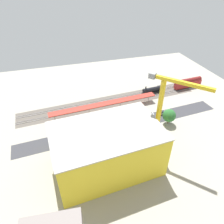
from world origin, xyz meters
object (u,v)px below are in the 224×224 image
at_px(tower_crane, 163,109).
at_px(box_truck_0, 84,135).
at_px(parked_car_1, 150,115).
at_px(street_tree_3, 169,116).
at_px(street_tree_1, 57,137).
at_px(traffic_light, 134,111).
at_px(parked_car_0, 161,113).
at_px(construction_building, 107,149).
at_px(parked_car_3, 129,119).
at_px(locomotive, 153,90).
at_px(street_tree_2, 119,125).
at_px(street_tree_0, 107,126).
at_px(parked_car_2, 140,117).
at_px(passenger_coach, 188,83).
at_px(box_truck_1, 106,134).
at_px(platform_canopy_near, 105,104).

distance_m(tower_crane, box_truck_0, 36.88).
xyz_separation_m(parked_car_1, street_tree_3, (-5.96, 8.25, 4.07)).
distance_m(street_tree_1, traffic_light, 39.70).
distance_m(parked_car_0, construction_building, 45.15).
bearing_deg(parked_car_3, box_truck_0, 15.14).
bearing_deg(locomotive, street_tree_2, 43.03).
height_order(parked_car_0, street_tree_0, street_tree_0).
bearing_deg(tower_crane, street_tree_0, -32.02).
height_order(parked_car_1, street_tree_2, street_tree_2).
distance_m(parked_car_2, street_tree_2, 16.74).
xyz_separation_m(locomotive, parked_car_3, (24.17, 22.03, -1.14)).
relative_size(parked_car_1, box_truck_0, 0.50).
bearing_deg(locomotive, parked_car_2, 50.63).
relative_size(parked_car_2, street_tree_1, 0.62).
height_order(passenger_coach, box_truck_1, passenger_coach).
bearing_deg(street_tree_0, street_tree_3, -179.69).
height_order(platform_canopy_near, parked_car_3, platform_canopy_near).
bearing_deg(street_tree_1, traffic_light, -166.66).
height_order(parked_car_3, box_truck_1, box_truck_1).
bearing_deg(parked_car_2, box_truck_0, 12.00).
bearing_deg(box_truck_1, parked_car_1, -161.31).
relative_size(platform_canopy_near, parked_car_1, 12.82).
bearing_deg(parked_car_0, box_truck_0, 8.82).
bearing_deg(parked_car_3, traffic_light, -158.71).
distance_m(locomotive, passenger_coach, 24.05).
height_order(tower_crane, traffic_light, tower_crane).
bearing_deg(locomotive, street_tree_1, 26.65).
height_order(passenger_coach, construction_building, construction_building).
bearing_deg(traffic_light, locomotive, -135.52).
bearing_deg(street_tree_0, parked_car_3, -149.57).
relative_size(parked_car_3, construction_building, 0.11).
relative_size(parked_car_2, tower_crane, 0.15).
distance_m(construction_building, box_truck_1, 18.36).
bearing_deg(tower_crane, box_truck_0, -24.84).
height_order(locomotive, tower_crane, tower_crane).
bearing_deg(parked_car_3, platform_canopy_near, -51.74).
xyz_separation_m(street_tree_0, street_tree_3, (-31.37, -0.17, -0.75)).
relative_size(tower_crane, street_tree_0, 4.00).
bearing_deg(parked_car_1, tower_crane, 73.28).
bearing_deg(platform_canopy_near, traffic_light, 138.54).
distance_m(passenger_coach, box_truck_1, 70.00).
bearing_deg(parked_car_1, street_tree_3, 125.85).
bearing_deg(box_truck_1, tower_crane, 150.05).
xyz_separation_m(parked_car_0, box_truck_1, (32.86, 8.65, 0.92)).
xyz_separation_m(tower_crane, traffic_light, (2.51, -21.32, -14.29)).
distance_m(locomotive, box_truck_0, 56.14).
bearing_deg(box_truck_0, platform_canopy_near, -128.23).
bearing_deg(street_tree_2, street_tree_0, 0.38).
bearing_deg(street_tree_1, parked_car_2, -169.26).
distance_m(parked_car_0, parked_car_1, 6.61).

